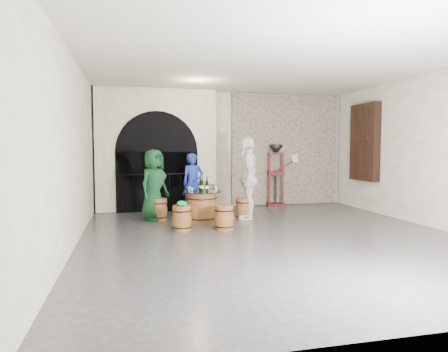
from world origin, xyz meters
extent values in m
plane|color=#2E2E30|center=(0.00, 0.00, 0.00)|extent=(8.00, 8.00, 0.00)
plane|color=silver|center=(0.00, 4.00, 1.60)|extent=(8.00, 0.00, 8.00)
plane|color=silver|center=(0.00, -4.00, 1.60)|extent=(8.00, 0.00, 8.00)
plane|color=silver|center=(-3.50, 0.00, 1.60)|extent=(0.00, 8.00, 8.00)
plane|color=silver|center=(3.50, 0.00, 1.60)|extent=(0.00, 8.00, 8.00)
plane|color=beige|center=(0.00, 0.00, 3.20)|extent=(8.00, 8.00, 0.00)
cube|color=gray|center=(1.80, 3.94, 1.60)|extent=(3.20, 0.12, 3.18)
cube|color=silver|center=(-1.90, 3.75, 1.60)|extent=(3.10, 0.50, 3.18)
cube|color=black|center=(-1.90, 3.48, 0.78)|extent=(2.10, 0.03, 1.55)
cylinder|color=black|center=(-1.90, 3.48, 1.55)|extent=(2.10, 0.03, 2.10)
cylinder|color=black|center=(-1.90, 3.42, 0.98)|extent=(1.79, 0.04, 0.04)
cylinder|color=black|center=(-2.79, 3.42, 0.49)|extent=(0.02, 0.02, 0.98)
cylinder|color=black|center=(-2.50, 3.42, 0.49)|extent=(0.02, 0.02, 0.98)
cylinder|color=black|center=(-2.20, 3.42, 0.49)|extent=(0.02, 0.02, 0.98)
cylinder|color=black|center=(-1.90, 3.42, 0.49)|extent=(0.02, 0.02, 0.98)
cylinder|color=black|center=(-1.60, 3.42, 0.49)|extent=(0.02, 0.02, 0.98)
cylinder|color=black|center=(-1.31, 3.42, 0.49)|extent=(0.02, 0.02, 0.98)
cylinder|color=black|center=(-1.01, 3.42, 0.49)|extent=(0.02, 0.02, 0.98)
cube|color=black|center=(3.39, 2.40, 1.80)|extent=(0.20, 1.10, 2.00)
cube|color=black|center=(3.34, 2.40, 1.80)|extent=(0.06, 0.88, 1.76)
cube|color=black|center=(3.37, 2.40, 1.80)|extent=(0.22, 0.92, 0.06)
cube|color=black|center=(3.37, 2.11, 1.80)|extent=(0.22, 0.06, 1.80)
cube|color=black|center=(3.37, 2.40, 1.80)|extent=(0.22, 0.06, 1.80)
cube|color=black|center=(3.37, 2.69, 1.80)|extent=(0.22, 0.06, 1.80)
cylinder|color=brown|center=(-1.04, 1.80, 0.32)|extent=(0.68, 0.68, 0.64)
cylinder|color=brown|center=(-1.04, 1.80, 0.32)|extent=(0.73, 0.73, 0.14)
torus|color=black|center=(-1.04, 1.80, 0.10)|extent=(0.73, 0.73, 0.02)
torus|color=black|center=(-1.04, 1.80, 0.54)|extent=(0.73, 0.73, 0.02)
cylinder|color=brown|center=(-1.04, 1.80, 0.65)|extent=(0.69, 0.69, 0.02)
cylinder|color=black|center=(-1.04, 1.80, 0.68)|extent=(0.88, 0.88, 0.01)
cylinder|color=brown|center=(-1.96, 2.22, 0.24)|extent=(0.37, 0.37, 0.48)
cylinder|color=brown|center=(-1.96, 2.22, 0.24)|extent=(0.39, 0.39, 0.11)
torus|color=black|center=(-1.96, 2.22, 0.08)|extent=(0.40, 0.40, 0.02)
torus|color=black|center=(-1.96, 2.22, 0.40)|extent=(0.40, 0.40, 0.02)
cylinder|color=brown|center=(-1.96, 2.22, 0.49)|extent=(0.37, 0.37, 0.02)
cylinder|color=brown|center=(-1.05, 2.81, 0.24)|extent=(0.37, 0.37, 0.48)
cylinder|color=brown|center=(-1.05, 2.81, 0.24)|extent=(0.39, 0.39, 0.11)
torus|color=black|center=(-1.05, 2.81, 0.08)|extent=(0.40, 0.40, 0.02)
torus|color=black|center=(-1.05, 2.81, 0.40)|extent=(0.40, 0.40, 0.02)
cylinder|color=brown|center=(-1.05, 2.81, 0.49)|extent=(0.37, 0.37, 0.02)
cylinder|color=brown|center=(-0.03, 1.89, 0.24)|extent=(0.37, 0.37, 0.48)
cylinder|color=brown|center=(-0.03, 1.89, 0.24)|extent=(0.39, 0.39, 0.11)
torus|color=black|center=(-0.03, 1.89, 0.08)|extent=(0.40, 0.40, 0.02)
torus|color=black|center=(-0.03, 1.89, 0.40)|extent=(0.40, 0.40, 0.02)
cylinder|color=brown|center=(-0.03, 1.89, 0.49)|extent=(0.37, 0.37, 0.02)
cylinder|color=brown|center=(-0.75, 0.83, 0.24)|extent=(0.37, 0.37, 0.48)
cylinder|color=brown|center=(-0.75, 0.83, 0.24)|extent=(0.39, 0.39, 0.11)
torus|color=black|center=(-0.75, 0.83, 0.08)|extent=(0.40, 0.40, 0.02)
torus|color=black|center=(-0.75, 0.83, 0.40)|extent=(0.40, 0.40, 0.02)
cylinder|color=brown|center=(-0.75, 0.83, 0.49)|extent=(0.37, 0.37, 0.02)
cylinder|color=brown|center=(-1.59, 0.95, 0.24)|extent=(0.37, 0.37, 0.48)
cylinder|color=brown|center=(-1.59, 0.95, 0.24)|extent=(0.39, 0.39, 0.11)
torus|color=black|center=(-1.59, 0.95, 0.08)|extent=(0.40, 0.40, 0.02)
torus|color=black|center=(-1.59, 0.95, 0.40)|extent=(0.40, 0.40, 0.02)
cylinder|color=brown|center=(-1.59, 0.95, 0.49)|extent=(0.37, 0.37, 0.02)
ellipsoid|color=#0D8F3E|center=(-1.59, 0.95, 0.54)|extent=(0.20, 0.20, 0.11)
cylinder|color=#0D8F3E|center=(-1.51, 0.92, 0.50)|extent=(0.13, 0.13, 0.01)
imported|color=#10391D|center=(-2.06, 2.27, 0.81)|extent=(0.92, 0.92, 1.62)
imported|color=navy|center=(-1.05, 2.98, 0.76)|extent=(0.62, 0.46, 1.52)
imported|color=white|center=(0.06, 1.90, 0.95)|extent=(0.68, 1.19, 1.90)
cylinder|color=black|center=(-1.03, 1.76, 0.80)|extent=(0.07, 0.07, 0.22)
cylinder|color=white|center=(-1.03, 1.76, 0.79)|extent=(0.08, 0.08, 0.06)
cone|color=black|center=(-1.03, 1.76, 0.92)|extent=(0.07, 0.07, 0.05)
cylinder|color=black|center=(-1.03, 1.76, 0.98)|extent=(0.03, 0.03, 0.07)
cylinder|color=black|center=(-0.94, 1.71, 0.80)|extent=(0.07, 0.07, 0.22)
cylinder|color=white|center=(-0.94, 1.71, 0.79)|extent=(0.08, 0.08, 0.06)
cone|color=black|center=(-0.94, 1.71, 0.92)|extent=(0.07, 0.07, 0.05)
cylinder|color=black|center=(-0.94, 1.71, 0.98)|extent=(0.03, 0.03, 0.07)
cylinder|color=black|center=(-1.05, 1.90, 0.80)|extent=(0.07, 0.07, 0.22)
cylinder|color=white|center=(-1.05, 1.90, 0.79)|extent=(0.08, 0.08, 0.06)
cone|color=black|center=(-1.05, 1.90, 0.92)|extent=(0.07, 0.07, 0.05)
cylinder|color=black|center=(-1.05, 1.90, 0.98)|extent=(0.03, 0.03, 0.07)
cylinder|color=brown|center=(-0.65, 3.40, 0.34)|extent=(0.48, 0.48, 0.68)
cylinder|color=brown|center=(-0.65, 3.40, 0.34)|extent=(0.51, 0.51, 0.15)
torus|color=black|center=(-0.65, 3.40, 0.11)|extent=(0.52, 0.52, 0.02)
torus|color=black|center=(-0.65, 3.40, 0.57)|extent=(0.52, 0.52, 0.02)
cylinder|color=brown|center=(-0.65, 3.40, 0.69)|extent=(0.49, 0.49, 0.02)
cube|color=#4E0D16|center=(1.41, 3.64, 0.05)|extent=(0.55, 0.48, 0.09)
cube|color=#4E0D16|center=(1.41, 3.64, 0.94)|extent=(0.48, 0.36, 0.11)
cube|color=#4E0D16|center=(1.41, 3.64, 1.49)|extent=(0.45, 0.19, 0.06)
cylinder|color=black|center=(1.41, 3.64, 0.55)|extent=(0.05, 0.05, 0.92)
cylinder|color=black|center=(1.41, 3.64, 1.71)|extent=(0.35, 0.35, 0.08)
cone|color=black|center=(1.41, 3.64, 1.59)|extent=(0.35, 0.35, 0.18)
cube|color=#4E0D16|center=(1.23, 3.68, 0.78)|extent=(0.08, 0.08, 1.47)
cube|color=#4E0D16|center=(1.59, 3.61, 0.78)|extent=(0.08, 0.08, 1.47)
cylinder|color=#4E0D16|center=(1.67, 3.55, 1.15)|extent=(0.39, 0.11, 0.29)
cube|color=silver|center=(2.05, 3.86, 1.35)|extent=(0.18, 0.10, 0.22)
camera|label=1|loc=(-2.58, -6.92, 1.65)|focal=32.00mm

